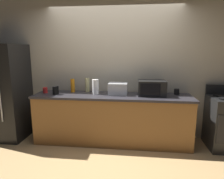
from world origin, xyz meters
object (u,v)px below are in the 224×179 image
at_px(bottle_vinegar, 87,85).
at_px(mug_black, 177,92).
at_px(refrigerator, 6,92).
at_px(microwave, 152,88).
at_px(mug_red, 45,90).
at_px(toaster_oven, 118,89).
at_px(bottle_dish_soap, 73,86).
at_px(paper_towel_roll, 96,87).
at_px(cordless_phone, 56,90).

xyz_separation_m(bottle_vinegar, mug_black, (1.67, -0.05, -0.08)).
distance_m(refrigerator, microwave, 2.76).
bearing_deg(mug_red, bottle_vinegar, 14.38).
height_order(toaster_oven, mug_black, toaster_oven).
bearing_deg(mug_red, microwave, 0.51).
relative_size(bottle_dish_soap, mug_black, 2.47).
height_order(paper_towel_roll, mug_black, paper_towel_roll).
relative_size(microwave, cordless_phone, 3.20).
height_order(bottle_dish_soap, mug_black, bottle_dish_soap).
bearing_deg(toaster_oven, mug_black, 6.48).
bearing_deg(mug_black, refrigerator, -176.78).
xyz_separation_m(paper_towel_roll, mug_black, (1.47, 0.13, -0.08)).
bearing_deg(toaster_oven, refrigerator, -178.40).
bearing_deg(paper_towel_roll, bottle_vinegar, 137.80).
distance_m(toaster_oven, bottle_dish_soap, 0.89).
height_order(toaster_oven, mug_red, toaster_oven).
xyz_separation_m(toaster_oven, mug_red, (-1.37, -0.03, -0.05)).
distance_m(cordless_phone, mug_red, 0.27).
bearing_deg(mug_red, paper_towel_roll, 1.19).
relative_size(refrigerator, paper_towel_roll, 6.67).
xyz_separation_m(toaster_oven, paper_towel_roll, (-0.41, -0.01, 0.03)).
height_order(refrigerator, bottle_vinegar, refrigerator).
xyz_separation_m(mug_red, mug_black, (2.43, 0.15, -0.00)).
bearing_deg(bottle_vinegar, toaster_oven, -15.36).
xyz_separation_m(refrigerator, mug_black, (3.21, 0.18, 0.05)).
distance_m(refrigerator, bottle_dish_soap, 1.29).
bearing_deg(microwave, bottle_dish_soap, 175.35).
distance_m(toaster_oven, mug_red, 1.37).
distance_m(microwave, mug_black, 0.48).
relative_size(refrigerator, microwave, 3.75).
distance_m(microwave, bottle_vinegar, 1.22).
distance_m(microwave, mug_red, 1.98).
xyz_separation_m(refrigerator, mug_red, (0.78, 0.03, 0.05)).
xyz_separation_m(microwave, toaster_oven, (-0.60, 0.01, -0.03)).
xyz_separation_m(cordless_phone, mug_red, (-0.25, 0.10, -0.02)).
bearing_deg(paper_towel_roll, mug_red, -178.81).
bearing_deg(paper_towel_roll, toaster_oven, 1.39).
xyz_separation_m(refrigerator, paper_towel_roll, (1.74, 0.05, 0.13)).
bearing_deg(toaster_oven, mug_red, -178.75).
xyz_separation_m(bottle_vinegar, mug_red, (-0.77, -0.20, -0.08)).
height_order(refrigerator, microwave, refrigerator).
distance_m(microwave, paper_towel_roll, 1.02).
relative_size(refrigerator, bottle_dish_soap, 7.09).
bearing_deg(paper_towel_roll, mug_black, 5.06).
bearing_deg(microwave, bottle_vinegar, 171.59).
bearing_deg(mug_red, bottle_dish_soap, 15.68).
xyz_separation_m(microwave, mug_black, (0.46, 0.13, -0.08)).
height_order(microwave, mug_black, microwave).
distance_m(cordless_phone, bottle_dish_soap, 0.35).
relative_size(refrigerator, mug_black, 17.53).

